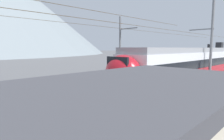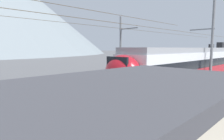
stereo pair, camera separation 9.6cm
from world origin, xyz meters
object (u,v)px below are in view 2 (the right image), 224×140
object	(u,v)px
potted_plant_platform_edge	(188,93)
platform_sign	(128,93)
train_near_platform	(206,62)
passenger_walking	(128,132)
train_far_track	(200,57)
catenary_mast_far_side	(122,47)
handbag_near_sign	(129,125)
catenary_mast_mid	(211,43)

from	to	relation	value
potted_plant_platform_edge	platform_sign	bearing A→B (deg)	-176.25
train_near_platform	passenger_walking	distance (m)	19.08
train_far_track	passenger_walking	xyz separation A→B (m)	(-29.65, -9.26, -0.92)
potted_plant_platform_edge	train_near_platform	bearing A→B (deg)	14.25
platform_sign	passenger_walking	bearing A→B (deg)	-138.47
train_far_track	potted_plant_platform_edge	size ratio (longest dim) A/B	38.74
catenary_mast_far_side	potted_plant_platform_edge	world-z (taller)	catenary_mast_far_side
train_near_platform	handbag_near_sign	distance (m)	17.02
catenary_mast_mid	platform_sign	distance (m)	13.12
train_far_track	handbag_near_sign	distance (m)	28.90
catenary_mast_far_side	platform_sign	xyz separation A→B (m)	(-10.59, -10.17, -1.91)
train_near_platform	potted_plant_platform_edge	bearing A→B (deg)	-165.75
train_near_platform	train_far_track	world-z (taller)	same
train_far_track	platform_sign	size ratio (longest dim) A/B	13.97
platform_sign	passenger_walking	xyz separation A→B (m)	(-1.44, -1.28, -0.70)
catenary_mast_mid	potted_plant_platform_edge	size ratio (longest dim) A/B	50.40
train_far_track	catenary_mast_far_side	xyz separation A→B (m)	(-17.62, 2.18, 1.69)
handbag_near_sign	potted_plant_platform_edge	bearing A→B (deg)	1.42
train_far_track	handbag_near_sign	world-z (taller)	train_far_track
train_near_platform	handbag_near_sign	size ratio (longest dim) A/B	70.14
train_near_platform	train_far_track	xyz separation A→B (m)	(11.10, 4.87, 0.00)
train_near_platform	catenary_mast_far_side	xyz separation A→B (m)	(-6.51, 7.05, 1.70)
catenary_mast_mid	train_far_track	bearing A→B (deg)	23.48
passenger_walking	train_far_track	bearing A→B (deg)	17.35
train_near_platform	catenary_mast_mid	bearing A→B (deg)	-157.06
platform_sign	handbag_near_sign	xyz separation A→B (m)	(0.41, 0.28, -1.50)
handbag_near_sign	train_far_track	bearing A→B (deg)	15.51
passenger_walking	train_near_platform	bearing A→B (deg)	13.33
train_near_platform	platform_sign	size ratio (longest dim) A/B	13.15
catenary_mast_mid	passenger_walking	distance (m)	14.83
train_near_platform	potted_plant_platform_edge	xyz separation A→B (m)	(-10.58, -2.69, -1.39)
handbag_near_sign	catenary_mast_far_side	bearing A→B (deg)	44.17
potted_plant_platform_edge	catenary_mast_far_side	bearing A→B (deg)	67.31
catenary_mast_far_side	passenger_walking	xyz separation A→B (m)	(-12.03, -11.44, -2.61)
catenary_mast_far_side	train_far_track	bearing A→B (deg)	-7.05
passenger_walking	handbag_near_sign	world-z (taller)	passenger_walking
passenger_walking	handbag_near_sign	distance (m)	2.54
catenary_mast_mid	potted_plant_platform_edge	xyz separation A→B (m)	(-6.34, -0.89, -3.45)
train_far_track	passenger_walking	world-z (taller)	train_far_track
train_far_track	catenary_mast_far_side	world-z (taller)	catenary_mast_far_side
train_far_track	potted_plant_platform_edge	xyz separation A→B (m)	(-21.69, -7.56, -1.39)
train_near_platform	passenger_walking	bearing A→B (deg)	-166.67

